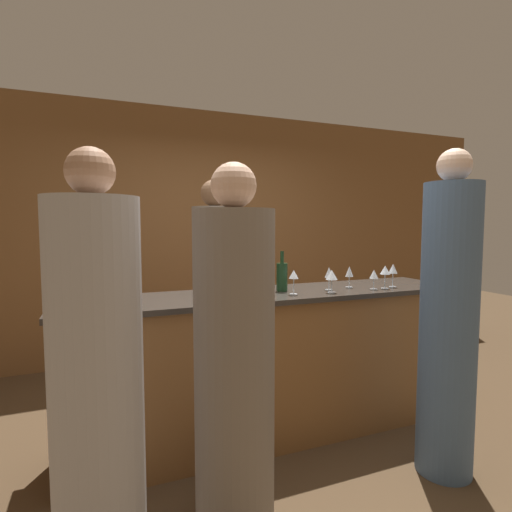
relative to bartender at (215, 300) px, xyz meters
name	(u,v)px	position (x,y,z in m)	size (l,w,h in m)	color
ground_plane	(273,433)	(0.23, -0.69, -0.87)	(14.00, 14.00, 0.00)	#4C3823
back_wall	(203,234)	(0.23, 1.30, 0.53)	(8.00, 0.06, 2.80)	brown
bar_counter	(273,363)	(0.23, -0.69, -0.35)	(2.85, 0.61, 1.03)	brown
bartender	(215,300)	(0.00, 0.00, 0.00)	(0.37, 0.37, 1.88)	gray
guest_0	(448,324)	(1.03, -1.47, 0.04)	(0.33, 0.33, 1.95)	#4C6B93
guest_1	(234,363)	(-0.30, -1.40, -0.04)	(0.40, 0.40, 1.80)	gray
guest_2	(97,384)	(-0.93, -1.47, -0.03)	(0.38, 0.38, 1.82)	#B2B2B7
wine_bottle_0	(207,276)	(-0.22, -0.58, 0.29)	(0.08, 0.08, 0.30)	#19381E
wine_bottle_1	(251,277)	(0.08, -0.65, 0.27)	(0.08, 0.08, 0.29)	black
wine_bottle_2	(282,276)	(0.31, -0.67, 0.27)	(0.08, 0.08, 0.29)	#19381E
wine_glass_0	(385,271)	(1.06, -0.86, 0.30)	(0.07, 0.07, 0.17)	silver
wine_glass_1	(332,275)	(0.59, -0.87, 0.29)	(0.08, 0.08, 0.16)	silver
wine_glass_2	(208,278)	(-0.24, -0.71, 0.29)	(0.06, 0.06, 0.17)	silver
wine_glass_3	(374,275)	(0.96, -0.86, 0.27)	(0.06, 0.06, 0.15)	silver
wine_glass_4	(393,270)	(1.16, -0.82, 0.30)	(0.07, 0.07, 0.18)	silver
wine_glass_5	(294,276)	(0.32, -0.83, 0.29)	(0.07, 0.07, 0.17)	silver
wine_glass_6	(329,273)	(0.64, -0.77, 0.29)	(0.06, 0.06, 0.17)	silver
wine_glass_7	(349,272)	(0.85, -0.72, 0.28)	(0.06, 0.06, 0.16)	silver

